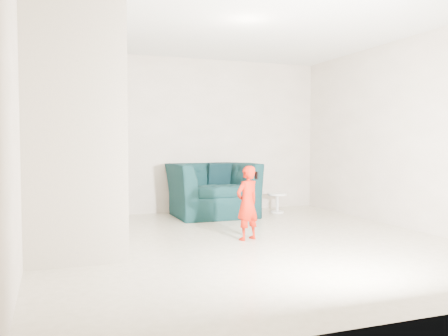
{
  "coord_description": "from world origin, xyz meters",
  "views": [
    {
      "loc": [
        -2.23,
        -5.3,
        1.21
      ],
      "look_at": [
        0.15,
        1.2,
        0.85
      ],
      "focal_mm": 38.0,
      "sensor_mm": 36.0,
      "label": 1
    }
  ],
  "objects": [
    {
      "name": "floor",
      "position": [
        0.0,
        0.0,
        0.0
      ],
      "size": [
        5.5,
        5.5,
        0.0
      ],
      "primitive_type": "plane",
      "color": "tan",
      "rests_on": "ground"
    },
    {
      "name": "ceiling",
      "position": [
        0.0,
        0.0,
        2.7
      ],
      "size": [
        5.5,
        5.5,
        0.0
      ],
      "primitive_type": "plane",
      "rotation": [
        3.14,
        0.0,
        0.0
      ],
      "color": "silver",
      "rests_on": "back_wall"
    },
    {
      "name": "back_wall",
      "position": [
        0.0,
        2.75,
        1.35
      ],
      "size": [
        5.0,
        0.0,
        5.0
      ],
      "primitive_type": "plane",
      "rotation": [
        1.57,
        0.0,
        0.0
      ],
      "color": "#AD9F8C",
      "rests_on": "floor"
    },
    {
      "name": "front_wall",
      "position": [
        0.0,
        -2.75,
        1.35
      ],
      "size": [
        5.0,
        0.0,
        5.0
      ],
      "primitive_type": "plane",
      "rotation": [
        -1.57,
        0.0,
        0.0
      ],
      "color": "#AD9F8C",
      "rests_on": "floor"
    },
    {
      "name": "left_wall",
      "position": [
        -2.5,
        0.0,
        1.35
      ],
      "size": [
        0.0,
        5.5,
        5.5
      ],
      "primitive_type": "plane",
      "rotation": [
        1.57,
        0.0,
        1.57
      ],
      "color": "#AD9F8C",
      "rests_on": "floor"
    },
    {
      "name": "right_wall",
      "position": [
        2.5,
        0.0,
        1.35
      ],
      "size": [
        0.0,
        5.5,
        5.5
      ],
      "primitive_type": "plane",
      "rotation": [
        1.57,
        0.0,
        -1.57
      ],
      "color": "#AD9F8C",
      "rests_on": "floor"
    },
    {
      "name": "armchair",
      "position": [
        0.29,
        2.14,
        0.44
      ],
      "size": [
        1.36,
        1.19,
        0.88
      ],
      "primitive_type": "imported",
      "rotation": [
        0.0,
        0.0,
        0.0
      ],
      "color": "black",
      "rests_on": "floor"
    },
    {
      "name": "toddler",
      "position": [
        0.07,
        0.13,
        0.47
      ],
      "size": [
        0.4,
        0.33,
        0.93
      ],
      "primitive_type": "imported",
      "rotation": [
        0.0,
        0.0,
        3.52
      ],
      "color": "#971104",
      "rests_on": "floor"
    },
    {
      "name": "side_table",
      "position": [
        1.47,
        2.1,
        0.23
      ],
      "size": [
        0.34,
        0.34,
        0.34
      ],
      "color": "silver",
      "rests_on": "floor"
    },
    {
      "name": "staircase",
      "position": [
        -2.0,
        0.55,
        0.95
      ],
      "size": [
        1.02,
        3.03,
        3.62
      ],
      "color": "#ADA089",
      "rests_on": "floor"
    },
    {
      "name": "cushion",
      "position": [
        0.5,
        2.42,
        0.68
      ],
      "size": [
        0.4,
        0.19,
        0.4
      ],
      "primitive_type": "cube",
      "rotation": [
        0.21,
        0.0,
        0.0
      ],
      "color": "black",
      "rests_on": "armchair"
    },
    {
      "name": "throw",
      "position": [
        -0.28,
        2.18,
        0.55
      ],
      "size": [
        0.05,
        0.53,
        0.59
      ],
      "primitive_type": "cube",
      "color": "black",
      "rests_on": "armchair"
    },
    {
      "name": "phone",
      "position": [
        0.18,
        0.09,
        0.81
      ],
      "size": [
        0.03,
        0.05,
        0.1
      ],
      "primitive_type": "cube",
      "rotation": [
        0.0,
        0.0,
        0.2
      ],
      "color": "black",
      "rests_on": "toddler"
    }
  ]
}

